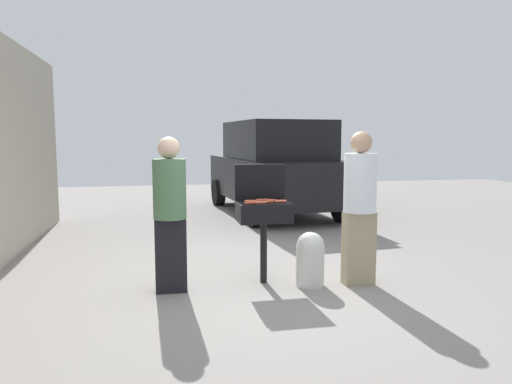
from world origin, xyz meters
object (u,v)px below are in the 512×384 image
(hot_dog_10, at_px, (250,203))
(propane_tank, at_px, (310,258))
(person_right, at_px, (360,202))
(hot_dog_6, at_px, (258,202))
(hot_dog_9, at_px, (281,201))
(parked_minivan, at_px, (274,167))
(hot_dog_2, at_px, (268,200))
(hot_dog_1, at_px, (261,203))
(bbq_grill, at_px, (264,215))
(hot_dog_5, at_px, (281,201))
(hot_dog_3, at_px, (271,201))
(hot_dog_4, at_px, (268,202))
(person_left, at_px, (170,209))
(hot_dog_8, at_px, (252,202))
(hot_dog_7, at_px, (250,201))
(hot_dog_0, at_px, (262,200))

(hot_dog_10, relative_size, propane_tank, 0.21)
(hot_dog_10, bearing_deg, person_right, -6.60)
(hot_dog_6, bearing_deg, hot_dog_9, -9.37)
(parked_minivan, bearing_deg, hot_dog_2, 69.57)
(hot_dog_2, relative_size, hot_dog_9, 1.00)
(hot_dog_1, bearing_deg, hot_dog_6, 100.82)
(hot_dog_9, distance_m, hot_dog_10, 0.37)
(hot_dog_10, bearing_deg, bbq_grill, 34.40)
(hot_dog_5, bearing_deg, hot_dog_6, -178.88)
(hot_dog_3, xyz_separation_m, hot_dog_5, (0.10, -0.04, 0.00))
(hot_dog_2, bearing_deg, bbq_grill, -134.89)
(hot_dog_1, relative_size, hot_dog_2, 1.00)
(hot_dog_6, distance_m, parked_minivan, 5.21)
(hot_dog_3, relative_size, hot_dog_4, 1.00)
(hot_dog_4, height_order, person_left, person_left)
(hot_dog_8, xyz_separation_m, hot_dog_9, (0.34, 0.01, 0.00))
(hot_dog_7, bearing_deg, hot_dog_6, -38.33)
(hot_dog_2, height_order, hot_dog_3, same)
(hot_dog_3, distance_m, hot_dog_8, 0.27)
(hot_dog_6, relative_size, hot_dog_7, 1.00)
(hot_dog_6, bearing_deg, hot_dog_4, -23.17)
(hot_dog_7, bearing_deg, hot_dog_1, -60.04)
(bbq_grill, height_order, hot_dog_10, hot_dog_10)
(bbq_grill, bearing_deg, person_left, -173.49)
(hot_dog_9, bearing_deg, hot_dog_6, 170.63)
(hot_dog_0, relative_size, hot_dog_2, 1.00)
(hot_dog_6, distance_m, person_left, 0.99)
(hot_dog_8, bearing_deg, bbq_grill, 26.41)
(propane_tank, bearing_deg, hot_dog_9, 152.75)
(hot_dog_0, xyz_separation_m, hot_dog_2, (0.06, -0.04, 0.00))
(hot_dog_6, distance_m, hot_dog_8, 0.10)
(hot_dog_4, height_order, propane_tank, hot_dog_4)
(hot_dog_10, bearing_deg, hot_dog_7, 77.06)
(bbq_grill, distance_m, hot_dog_3, 0.19)
(hot_dog_0, height_order, hot_dog_7, same)
(hot_dog_0, height_order, hot_dog_8, same)
(hot_dog_1, relative_size, person_left, 0.08)
(hot_dog_1, distance_m, person_right, 1.12)
(hot_dog_7, bearing_deg, person_right, -14.19)
(bbq_grill, height_order, hot_dog_0, hot_dog_0)
(hot_dog_5, bearing_deg, hot_dog_3, 157.03)
(hot_dog_8, relative_size, hot_dog_9, 1.00)
(hot_dog_0, relative_size, hot_dog_9, 1.00)
(hot_dog_7, distance_m, parked_minivan, 5.18)
(hot_dog_9, relative_size, person_left, 0.08)
(hot_dog_8, bearing_deg, hot_dog_2, 32.90)
(bbq_grill, relative_size, person_left, 0.56)
(hot_dog_2, xyz_separation_m, parked_minivan, (1.26, 4.93, 0.07))
(hot_dog_10, bearing_deg, propane_tank, -8.28)
(hot_dog_8, bearing_deg, propane_tank, -12.95)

